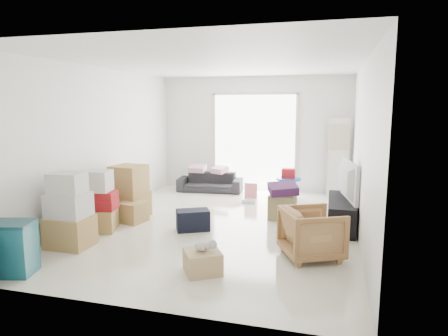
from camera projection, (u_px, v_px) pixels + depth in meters
room_shell at (220, 146)px, 6.67m from camera, size 4.98×6.48×3.18m
sliding_door at (254, 138)px, 9.52m from camera, size 2.10×0.04×2.33m
ac_tower at (338, 158)px, 8.76m from camera, size 0.45×0.30×1.75m
tv_console at (341, 213)px, 6.71m from camera, size 0.43×1.43×0.48m
television at (342, 195)px, 6.66m from camera, size 0.83×1.21×0.15m
sofa at (210, 179)px, 9.47m from camera, size 1.55×0.56×0.59m
pillow_left at (197, 163)px, 9.52m from camera, size 0.42×0.33×0.13m
pillow_right at (219, 164)px, 9.35m from camera, size 0.46×0.43×0.13m
armchair at (312, 231)px, 5.32m from camera, size 0.93×0.95×0.75m
storage_bins at (10, 248)px, 4.81m from camera, size 0.65×0.53×0.65m
box_stack_a at (69, 214)px, 5.73m from camera, size 0.60×0.50×1.09m
box_stack_b at (100, 205)px, 6.48m from camera, size 0.61×0.61×1.00m
box_stack_c at (129, 191)px, 7.35m from camera, size 0.74×0.66×0.94m
loose_box at (132, 212)px, 7.00m from camera, size 0.50×0.50×0.36m
duffel_bag at (193, 220)px, 6.54m from camera, size 0.62×0.53×0.34m
ottoman at (282, 207)px, 7.18m from camera, size 0.48×0.48×0.44m
blanket at (283, 191)px, 7.14m from camera, size 0.61×0.61×0.14m
kids_table at (288, 177)px, 8.66m from camera, size 0.55×0.55×0.67m
toy_walker at (250, 197)px, 8.44m from camera, size 0.29×0.26×0.39m
wood_crate at (203, 262)px, 4.88m from camera, size 0.58×0.58×0.28m
plush_bunny at (205, 246)px, 4.85m from camera, size 0.28×0.16×0.14m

